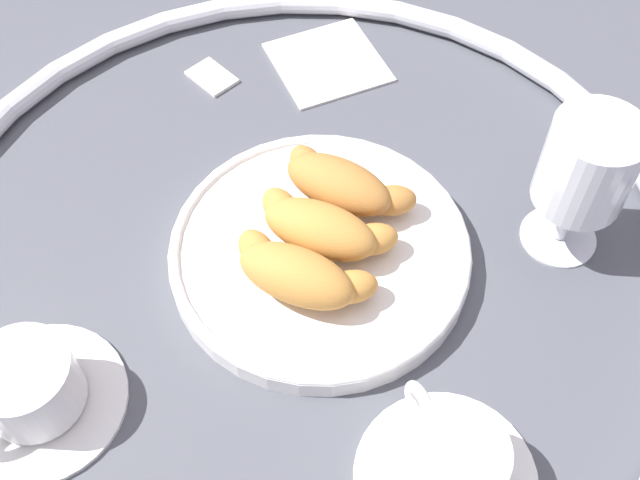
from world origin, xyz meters
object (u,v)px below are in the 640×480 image
object	(u,v)px
sugar_packet	(212,76)
folded_napkin	(328,61)
coffee_cup_near	(30,390)
croissant_small	(322,228)
croissant_extra	(343,185)
croissant_large	(298,274)
pastry_plate	(320,251)
juice_glass_left	(587,169)
coffee_cup_far	(449,466)

from	to	relation	value
sugar_packet	folded_napkin	xyz separation A→B (m)	(0.08, 0.10, -0.00)
coffee_cup_near	sugar_packet	world-z (taller)	coffee_cup_near
croissant_small	croissant_extra	size ratio (longest dim) A/B	0.97
croissant_large	croissant_small	xyz separation A→B (m)	(-0.02, 0.05, 0.00)
croissant_extra	pastry_plate	bearing A→B (deg)	-71.82
croissant_extra	folded_napkin	bearing A→B (deg)	134.21
pastry_plate	croissant_large	bearing A→B (deg)	-71.23
croissant_large	croissant_extra	bearing A→B (deg)	108.46
juice_glass_left	coffee_cup_near	bearing A→B (deg)	-118.81
coffee_cup_far	sugar_packet	size ratio (longest dim) A/B	2.72
coffee_cup_near	sugar_packet	size ratio (longest dim) A/B	2.72
croissant_small	coffee_cup_near	bearing A→B (deg)	-106.82
coffee_cup_far	pastry_plate	bearing A→B (deg)	156.02
folded_napkin	juice_glass_left	bearing A→B (deg)	-7.49
sugar_packet	pastry_plate	bearing A→B (deg)	-17.96
croissant_small	coffee_cup_near	size ratio (longest dim) A/B	0.96
croissant_large	coffee_cup_near	bearing A→B (deg)	-114.35
pastry_plate	coffee_cup_near	distance (m)	0.26
croissant_large	sugar_packet	distance (m)	0.29
coffee_cup_near	coffee_cup_far	size ratio (longest dim) A/B	1.00
coffee_cup_near	sugar_packet	distance (m)	0.38
croissant_large	juice_glass_left	distance (m)	0.25
croissant_large	croissant_extra	size ratio (longest dim) A/B	0.98
coffee_cup_near	pastry_plate	bearing A→B (deg)	72.78
croissant_small	coffee_cup_far	xyz separation A→B (m)	(0.20, -0.09, -0.02)
pastry_plate	croissant_extra	xyz separation A→B (m)	(-0.02, 0.05, 0.03)
pastry_plate	croissant_extra	distance (m)	0.06
pastry_plate	croissant_large	distance (m)	0.06
pastry_plate	juice_glass_left	xyz separation A→B (m)	(0.15, 0.16, 0.08)
pastry_plate	folded_napkin	world-z (taller)	pastry_plate
juice_glass_left	pastry_plate	bearing A→B (deg)	-132.71
sugar_packet	folded_napkin	bearing A→B (deg)	56.63
croissant_large	coffee_cup_near	xyz separation A→B (m)	(-0.09, -0.20, -0.02)
coffee_cup_far	juice_glass_left	distance (m)	0.26
coffee_cup_near	folded_napkin	xyz separation A→B (m)	(-0.08, 0.45, -0.02)
croissant_extra	coffee_cup_near	distance (m)	0.30
coffee_cup_far	croissant_large	bearing A→B (deg)	166.62
croissant_large	folded_napkin	size ratio (longest dim) A/B	1.20
croissant_small	coffee_cup_near	world-z (taller)	croissant_small
folded_napkin	coffee_cup_near	bearing A→B (deg)	-79.23
juice_glass_left	folded_napkin	bearing A→B (deg)	172.51
pastry_plate	juice_glass_left	size ratio (longest dim) A/B	1.87
coffee_cup_far	sugar_packet	distance (m)	0.47
croissant_small	folded_napkin	size ratio (longest dim) A/B	1.19
sugar_packet	coffee_cup_near	bearing A→B (deg)	-60.00
pastry_plate	coffee_cup_near	bearing A→B (deg)	-107.22
croissant_large	juice_glass_left	bearing A→B (deg)	57.09
coffee_cup_near	coffee_cup_far	world-z (taller)	same
croissant_large	folded_napkin	distance (m)	0.30
sugar_packet	croissant_small	bearing A→B (deg)	-17.42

